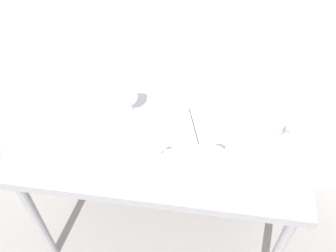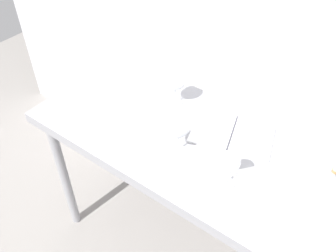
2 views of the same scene
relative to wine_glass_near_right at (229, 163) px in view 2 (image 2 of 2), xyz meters
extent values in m
plane|color=gray|center=(-0.27, 0.14, -1.02)|extent=(6.00, 6.00, 0.00)
cube|color=silver|center=(-0.27, 0.63, 0.28)|extent=(3.80, 0.04, 2.60)
cube|color=#939398|center=(-0.27, 0.14, -0.14)|extent=(1.40, 0.64, 0.04)
cube|color=#939398|center=(-0.27, -0.19, -0.14)|extent=(1.40, 0.01, 0.05)
cylinder|color=#939398|center=(-0.91, -0.12, -0.59)|extent=(0.05, 0.05, 0.86)
cylinder|color=#939398|center=(-0.91, 0.40, -0.59)|extent=(0.05, 0.05, 0.86)
cylinder|color=#939398|center=(0.37, 0.40, -0.59)|extent=(0.05, 0.05, 0.86)
cylinder|color=white|center=(0.00, 0.00, -0.12)|extent=(0.07, 0.07, 0.00)
cylinder|color=white|center=(0.00, 0.00, -0.07)|extent=(0.01, 0.01, 0.08)
sphere|color=white|center=(0.00, 0.00, 0.01)|extent=(0.08, 0.08, 0.08)
cylinder|color=maroon|center=(0.00, 0.00, -0.01)|extent=(0.06, 0.06, 0.02)
cylinder|color=white|center=(-0.25, 0.04, -0.12)|extent=(0.06, 0.06, 0.00)
cylinder|color=white|center=(-0.25, 0.04, -0.07)|extent=(0.01, 0.01, 0.09)
sphere|color=white|center=(-0.25, 0.04, 0.01)|extent=(0.09, 0.09, 0.09)
cylinder|color=maroon|center=(-0.25, 0.04, 0.00)|extent=(0.06, 0.06, 0.02)
cylinder|color=white|center=(-0.44, 0.29, -0.12)|extent=(0.07, 0.07, 0.00)
cylinder|color=white|center=(-0.44, 0.29, -0.07)|extent=(0.01, 0.01, 0.09)
sphere|color=white|center=(-0.44, 0.29, 0.02)|extent=(0.10, 0.10, 0.10)
cylinder|color=maroon|center=(-0.44, 0.29, 0.00)|extent=(0.07, 0.07, 0.02)
cube|color=white|center=(-0.20, 0.23, -0.11)|extent=(0.23, 0.27, 0.01)
cube|color=white|center=(-0.03, 0.29, -0.11)|extent=(0.23, 0.27, 0.01)
cube|color=#3F3F47|center=(-0.12, 0.26, -0.11)|extent=(0.08, 0.22, 0.01)
cube|color=white|center=(-0.66, 0.18, -0.12)|extent=(0.24, 0.30, 0.00)
cube|color=white|center=(0.13, 0.11, -0.12)|extent=(0.29, 0.31, 0.00)
cone|color=silver|center=(0.32, 0.21, -0.07)|extent=(0.09, 0.09, 0.09)
cylinder|color=#C17F4C|center=(0.32, 0.21, -0.02)|extent=(0.02, 0.02, 0.01)
camera|label=1|loc=(-0.07, -0.99, 1.29)|focal=40.49mm
camera|label=2|loc=(0.35, -0.85, 0.98)|focal=39.06mm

